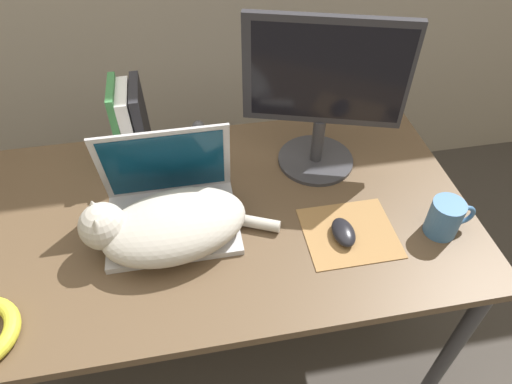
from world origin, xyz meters
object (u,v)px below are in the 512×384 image
Objects in this scene: laptop at (171,206)px; mug at (446,218)px; cat at (166,226)px; book_row at (131,124)px; external_monitor at (324,92)px; webcam at (199,128)px; computer_mouse at (343,232)px.

laptop is 0.72m from mug.
laptop is at bearing 166.11° from mug.
cat is 0.38m from book_row.
laptop is 0.09m from cat.
webcam is at bearing 152.13° from external_monitor.
webcam is (0.20, 0.06, -0.08)m from book_row.
cat is at bearing 171.96° from computer_mouse.
mug is (0.70, -0.17, 0.00)m from laptop.
laptop is 5.21× the size of webcam.
cat is at bearing -99.24° from laptop.
external_monitor is at bearing 127.19° from mug.
cat is 1.09× the size of external_monitor.
external_monitor reaches higher than cat.
mug is (0.71, -0.09, -0.01)m from cat.
laptop is 0.36m from webcam.
webcam is (0.12, 0.42, -0.03)m from cat.
external_monitor is 0.46m from mug.
cat is 1.97× the size of book_row.
cat reaches higher than webcam.
computer_mouse is (0.45, -0.06, -0.05)m from cat.
book_row is (-0.53, 0.43, 0.10)m from computer_mouse.
computer_mouse is 0.38× the size of book_row.
laptop is 0.51m from external_monitor.
mug is at bearing -13.89° from laptop.
computer_mouse is 0.69m from book_row.
cat is at bearing -77.66° from book_row.
external_monitor is 0.57m from book_row.
external_monitor is 1.81× the size of book_row.
cat is (-0.01, -0.08, 0.02)m from laptop.
cat is at bearing -152.24° from external_monitor.
webcam reaches higher than computer_mouse.
external_monitor reaches higher than mug.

